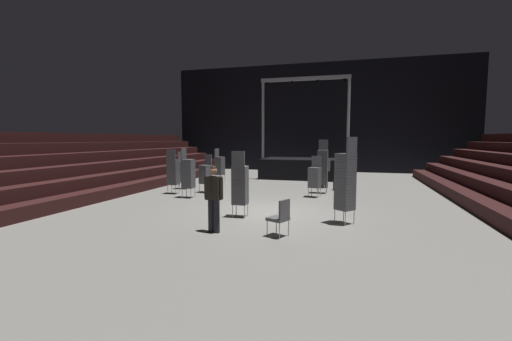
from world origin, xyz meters
TOP-DOWN VIEW (x-y plane):
  - ground_plane at (0.00, 0.00)m, footprint 22.00×30.00m
  - arena_end_wall at (0.00, 15.00)m, footprint 22.00×0.30m
  - bleacher_bank_left at (-8.75, 1.00)m, footprint 4.50×24.00m
  - stage_riser at (0.00, 10.17)m, footprint 5.39×3.19m
  - man_with_tie at (-0.70, -2.76)m, footprint 0.57×0.30m
  - chair_stack_front_left at (2.54, -0.89)m, footprint 0.62×0.62m
  - chair_stack_front_right at (-3.76, 1.79)m, footprint 0.45×0.45m
  - chair_stack_mid_left at (-0.61, -0.91)m, footprint 0.46×0.46m
  - chair_stack_mid_right at (1.23, 3.35)m, footprint 0.54×0.54m
  - chair_stack_mid_centre at (-4.44, 6.88)m, footprint 0.51×0.51m
  - chair_stack_rear_left at (-5.15, 3.99)m, footprint 0.49×0.49m
  - chair_stack_rear_right at (-3.66, 3.27)m, footprint 0.55×0.55m
  - chair_stack_rear_centre at (1.45, 4.49)m, footprint 0.45×0.45m
  - chair_stack_aisle_left at (-4.87, 2.54)m, footprint 0.46×0.46m
  - crew_worker_near_stage at (1.42, 6.09)m, footprint 0.55×0.39m
  - equipment_road_case at (2.37, 5.60)m, footprint 1.04×0.85m
  - loose_chair_near_man at (1.03, -2.68)m, footprint 0.58×0.58m

SIDE VIEW (x-z plane):
  - ground_plane at x=0.00m, z-range -0.10..0.00m
  - equipment_road_case at x=2.37m, z-range 0.00..0.49m
  - loose_chair_near_man at x=1.03m, z-range 0.06..1.01m
  - stage_riser at x=0.00m, z-range -2.27..3.65m
  - chair_stack_mid_right at x=1.23m, z-range 0.00..1.71m
  - chair_stack_rear_right at x=-3.66m, z-range 0.00..1.71m
  - chair_stack_rear_left at x=-5.15m, z-range 0.00..1.80m
  - chair_stack_mid_centre at x=-4.44m, z-range 0.00..1.88m
  - crew_worker_near_stage at x=1.42m, z-range 0.11..1.79m
  - chair_stack_aisle_left at x=-4.87m, z-range 0.00..1.97m
  - man_with_tie at x=-0.70m, z-range 0.12..1.86m
  - chair_stack_front_right at x=-3.76m, z-range 0.00..2.05m
  - chair_stack_mid_left at x=-0.61m, z-range 0.00..2.05m
  - chair_stack_rear_centre at x=1.45m, z-range 0.00..2.39m
  - chair_stack_front_left at x=2.54m, z-range 0.00..2.47m
  - bleacher_bank_left at x=-8.75m, z-range 0.00..2.70m
  - arena_end_wall at x=0.00m, z-range 0.00..8.00m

